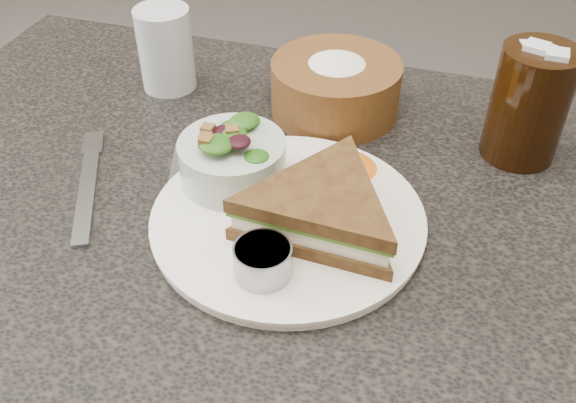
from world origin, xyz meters
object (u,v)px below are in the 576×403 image
(bread_basket, at_px, (336,79))
(salad_bowl, at_px, (232,154))
(cola_glass, at_px, (530,100))
(sandwich, at_px, (322,210))
(water_glass, at_px, (166,49))
(dressing_ramekin, at_px, (263,261))
(dinner_plate, at_px, (288,220))

(bread_basket, bearing_deg, salad_bowl, -109.96)
(cola_glass, bearing_deg, salad_bowl, -151.65)
(sandwich, height_order, salad_bowl, salad_bowl)
(sandwich, relative_size, bread_basket, 1.18)
(salad_bowl, xyz_separation_m, water_glass, (-0.16, 0.18, 0.01))
(sandwich, bearing_deg, bread_basket, 103.84)
(bread_basket, relative_size, cola_glass, 1.12)
(salad_bowl, relative_size, cola_glass, 0.79)
(dressing_ramekin, relative_size, bread_basket, 0.33)
(dinner_plate, relative_size, water_glass, 2.55)
(salad_bowl, bearing_deg, bread_basket, 70.04)
(sandwich, relative_size, dressing_ramekin, 3.53)
(sandwich, height_order, cola_glass, cola_glass)
(dinner_plate, xyz_separation_m, bread_basket, (-0.01, 0.22, 0.04))
(dinner_plate, distance_m, dressing_ramekin, 0.09)
(dinner_plate, distance_m, sandwich, 0.05)
(dressing_ramekin, relative_size, water_glass, 0.50)
(salad_bowl, distance_m, dressing_ramekin, 0.14)
(salad_bowl, bearing_deg, water_glass, 132.03)
(sandwich, bearing_deg, water_glass, 142.98)
(dinner_plate, xyz_separation_m, cola_glass, (0.22, 0.20, 0.07))
(sandwich, relative_size, cola_glass, 1.32)
(dinner_plate, distance_m, salad_bowl, 0.09)
(dressing_ramekin, bearing_deg, cola_glass, 52.45)
(dinner_plate, height_order, cola_glass, cola_glass)
(salad_bowl, xyz_separation_m, cola_glass, (0.29, 0.16, 0.03))
(dressing_ramekin, xyz_separation_m, cola_glass, (0.21, 0.28, 0.04))
(dressing_ramekin, bearing_deg, sandwich, 64.15)
(salad_bowl, relative_size, water_glass, 1.06)
(sandwich, xyz_separation_m, bread_basket, (-0.04, 0.23, 0.01))
(water_glass, bearing_deg, cola_glass, -2.66)
(salad_bowl, relative_size, dressing_ramekin, 2.12)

